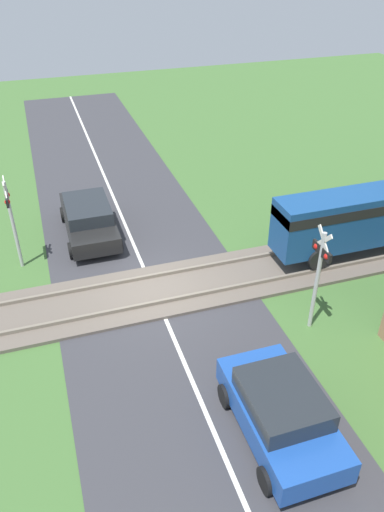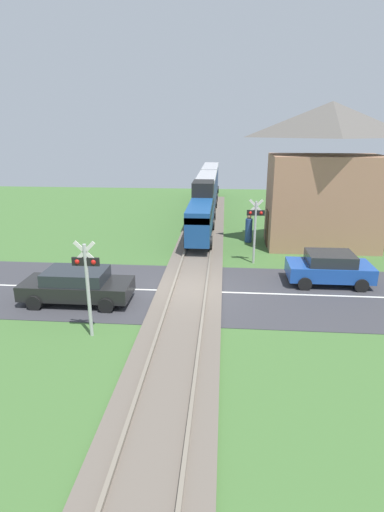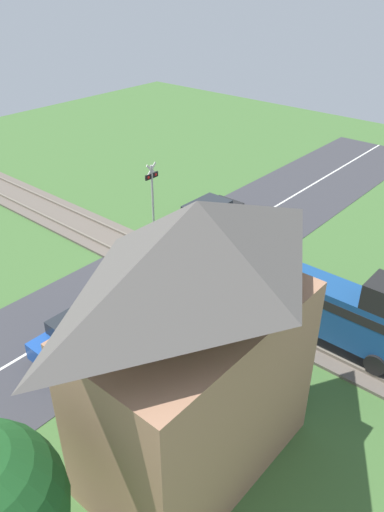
# 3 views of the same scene
# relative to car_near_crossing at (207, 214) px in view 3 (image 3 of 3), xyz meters

# --- Properties ---
(ground_plane) EXTENTS (60.00, 60.00, 0.00)m
(ground_plane) POSITION_rel_car_near_crossing_xyz_m (4.43, 1.44, -0.74)
(ground_plane) COLOR #426B33
(road_surface) EXTENTS (48.00, 6.40, 0.02)m
(road_surface) POSITION_rel_car_near_crossing_xyz_m (4.43, 1.44, -0.73)
(road_surface) COLOR #38383D
(road_surface) RESTS_ON ground_plane
(track_bed) EXTENTS (2.80, 48.00, 0.24)m
(track_bed) POSITION_rel_car_near_crossing_xyz_m (4.43, 1.44, -0.67)
(track_bed) COLOR #665B51
(track_bed) RESTS_ON ground_plane
(car_near_crossing) EXTENTS (4.38, 1.94, 1.39)m
(car_near_crossing) POSITION_rel_car_near_crossing_xyz_m (0.00, 0.00, 0.00)
(car_near_crossing) COLOR black
(car_near_crossing) RESTS_ON ground_plane
(car_far_side) EXTENTS (3.69, 1.96, 1.47)m
(car_far_side) POSITION_rel_car_near_crossing_xyz_m (10.62, 2.88, 0.03)
(car_far_side) COLOR #1E4CA8
(car_far_side) RESTS_ON ground_plane
(crossing_signal_west_approach) EXTENTS (0.90, 0.18, 3.37)m
(crossing_signal_west_approach) POSITION_rel_car_near_crossing_xyz_m (1.43, -2.63, 1.40)
(crossing_signal_west_approach) COLOR #B7B7B7
(crossing_signal_west_approach) RESTS_ON ground_plane
(crossing_signal_east_approach) EXTENTS (0.90, 0.18, 3.37)m
(crossing_signal_east_approach) POSITION_rel_car_near_crossing_xyz_m (7.43, 5.51, 1.40)
(crossing_signal_east_approach) COLOR #B7B7B7
(crossing_signal_east_approach) RESTS_ON ground_plane
(station_building) EXTENTS (6.69, 3.82, 8.12)m
(station_building) POSITION_rel_car_near_crossing_xyz_m (11.52, 8.99, 3.23)
(station_building) COLOR #AD7A5B
(station_building) RESTS_ON ground_plane
(pedestrian_by_station) EXTENTS (0.43, 0.43, 1.72)m
(pedestrian_by_station) POSITION_rel_car_near_crossing_xyz_m (7.37, 9.56, 0.04)
(pedestrian_by_station) COLOR #2D4C8E
(pedestrian_by_station) RESTS_ON ground_plane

